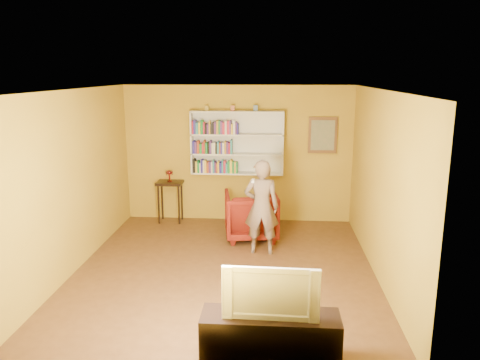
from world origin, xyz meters
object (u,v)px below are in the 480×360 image
Objects in this scene: bookshelf at (237,143)px; person at (261,207)px; television at (271,290)px; tv_cabinet at (270,337)px; ruby_lustre at (169,173)px; armchair at (251,215)px; console_table at (170,189)px.

person is at bearing -72.54° from bookshelf.
television is (0.71, -4.66, -0.80)m from bookshelf.
bookshelf is 1.26× the size of tv_cabinet.
person reaches higher than ruby_lustre.
tv_cabinet is (2.04, -4.50, -0.73)m from ruby_lustre.
armchair is 0.96× the size of television.
console_table is at bearing 114.43° from tv_cabinet.
ruby_lustre is at bearing 114.43° from tv_cabinet.
person reaches higher than armchair.
console_table is at bearing -34.61° from armchair.
person is 2.98m from television.
television is at bearing -65.57° from console_table.
tv_cabinet is at bearing 87.59° from armchair.
ruby_lustre is 0.23× the size of television.
television reaches higher than console_table.
tv_cabinet is at bearing 0.00° from television.
person is at bearing 94.93° from television.
tv_cabinet is at bearing -81.32° from bookshelf.
console_table is at bearing 115.85° from television.
bookshelf reaches higher than person.
ruby_lustre is 1.93m from armchair.
television is at bearing 95.23° from person.
tv_cabinet is at bearing 95.23° from person.
bookshelf is 2.18× the size of console_table.
television reaches higher than ruby_lustre.
person is 1.10× the size of tv_cabinet.
bookshelf is 1.14× the size of person.
armchair is (1.66, -0.81, -0.56)m from ruby_lustre.
bookshelf is 1.47m from ruby_lustre.
television is at bearing -81.32° from bookshelf.
person is (0.21, -0.71, 0.36)m from armchair.
console_table is 1.86m from armchair.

